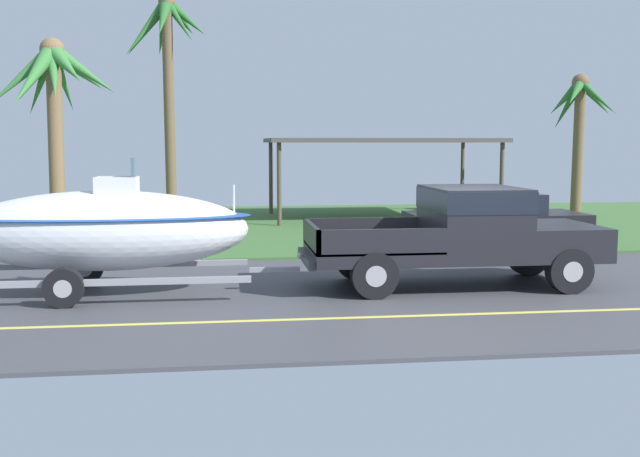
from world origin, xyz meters
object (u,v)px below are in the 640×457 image
object	(u,v)px
parked_sedan_near	(493,221)
carport_awning	(380,142)
palm_tree_near_left	(579,113)
palm_tree_far_left	(166,48)
pickup_truck_towing	(471,231)
palm_tree_near_right	(53,88)
boat_on_trailer	(102,230)

from	to	relation	value
parked_sedan_near	carport_awning	world-z (taller)	carport_awning
palm_tree_near_left	palm_tree_far_left	distance (m)	14.27
pickup_truck_towing	palm_tree_near_right	size ratio (longest dim) A/B	1.09
palm_tree_near_left	palm_tree_far_left	xyz separation A→B (m)	(-14.06, -1.67, 1.80)
carport_awning	palm_tree_near_left	bearing A→B (deg)	-1.03
carport_awning	boat_on_trailer	bearing A→B (deg)	-121.47
parked_sedan_near	palm_tree_far_left	bearing A→B (deg)	146.67
carport_awning	palm_tree_near_left	size ratio (longest dim) A/B	1.53
palm_tree_near_left	parked_sedan_near	bearing A→B (deg)	-128.42
carport_awning	palm_tree_near_right	size ratio (longest dim) A/B	1.52
palm_tree_far_left	palm_tree_near_right	bearing A→B (deg)	-114.09
parked_sedan_near	palm_tree_near_right	distance (m)	11.12
parked_sedan_near	boat_on_trailer	bearing A→B (deg)	-151.23
palm_tree_near_right	palm_tree_far_left	world-z (taller)	palm_tree_far_left
pickup_truck_towing	parked_sedan_near	world-z (taller)	pickup_truck_towing
palm_tree_near_left	palm_tree_far_left	bearing A→B (deg)	-173.24
pickup_truck_towing	carport_awning	size ratio (longest dim) A/B	0.72
pickup_truck_towing	palm_tree_far_left	size ratio (longest dim) A/B	0.78
carport_awning	palm_tree_near_left	world-z (taller)	palm_tree_near_left
pickup_truck_towing	palm_tree_far_left	xyz separation A→B (m)	(-6.14, 10.34, 4.46)
palm_tree_far_left	boat_on_trailer	bearing A→B (deg)	-92.42
boat_on_trailer	palm_tree_far_left	size ratio (longest dim) A/B	0.87
pickup_truck_towing	carport_awning	distance (m)	12.27
pickup_truck_towing	boat_on_trailer	bearing A→B (deg)	-180.00
pickup_truck_towing	palm_tree_near_left	bearing A→B (deg)	56.60
palm_tree_near_left	palm_tree_far_left	world-z (taller)	palm_tree_far_left
palm_tree_near_left	palm_tree_near_right	world-z (taller)	palm_tree_near_right
palm_tree_near_right	parked_sedan_near	bearing A→B (deg)	-2.41
carport_awning	parked_sedan_near	bearing A→B (deg)	-79.29
carport_awning	palm_tree_near_left	xyz separation A→B (m)	(7.07, -0.13, 1.02)
parked_sedan_near	palm_tree_near_left	world-z (taller)	palm_tree_near_left
parked_sedan_near	palm_tree_near_left	xyz separation A→B (m)	(5.69, 7.17, 3.00)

